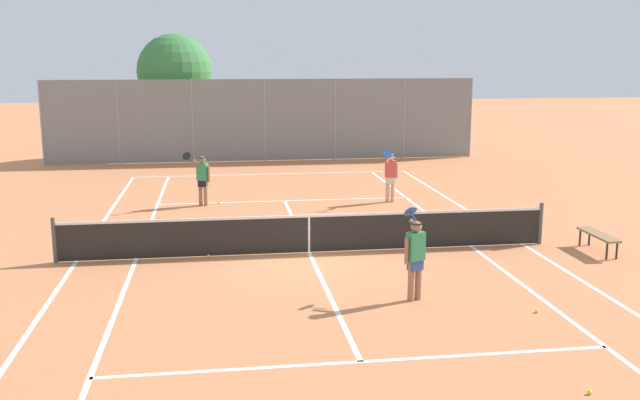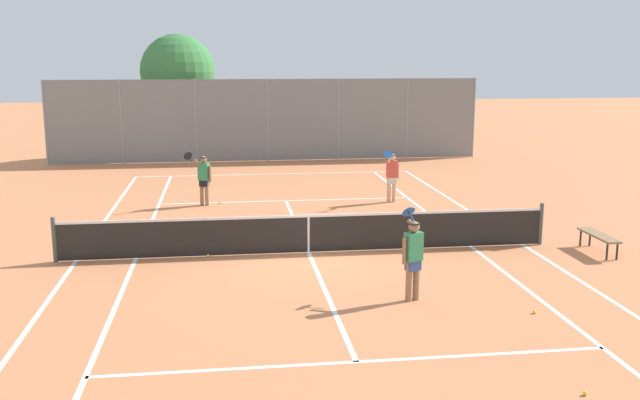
{
  "view_description": "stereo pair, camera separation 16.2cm",
  "coord_description": "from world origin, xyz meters",
  "px_view_note": "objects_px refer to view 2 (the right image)",
  "views": [
    {
      "loc": [
        -2.12,
        -16.67,
        4.73
      ],
      "look_at": [
        0.49,
        1.5,
        1.0
      ],
      "focal_mm": 40.0,
      "sensor_mm": 36.0,
      "label": 1
    },
    {
      "loc": [
        -1.96,
        -16.7,
        4.73
      ],
      "look_at": [
        0.49,
        1.5,
        1.0
      ],
      "focal_mm": 40.0,
      "sensor_mm": 36.0,
      "label": 2
    }
  ],
  "objects_px": {
    "player_far_right": "(392,174)",
    "loose_tennis_ball_3": "(535,312)",
    "player_far_left": "(204,177)",
    "loose_tennis_ball_2": "(241,226)",
    "tennis_net": "(308,232)",
    "loose_tennis_ball_1": "(208,255)",
    "loose_tennis_ball_4": "(220,203)",
    "tree_behind_left": "(178,74)",
    "player_near_side": "(413,255)",
    "courtside_bench": "(599,237)",
    "loose_tennis_ball_0": "(585,393)"
  },
  "relations": [
    {
      "from": "player_far_left",
      "to": "player_far_right",
      "type": "distance_m",
      "value": 6.09
    },
    {
      "from": "loose_tennis_ball_2",
      "to": "loose_tennis_ball_3",
      "type": "bearing_deg",
      "value": -55.21
    },
    {
      "from": "player_near_side",
      "to": "courtside_bench",
      "type": "xyz_separation_m",
      "value": [
        5.39,
        2.74,
        -0.52
      ]
    },
    {
      "from": "loose_tennis_ball_0",
      "to": "tree_behind_left",
      "type": "bearing_deg",
      "value": 105.22
    },
    {
      "from": "loose_tennis_ball_3",
      "to": "player_far_left",
      "type": "bearing_deg",
      "value": 120.58
    },
    {
      "from": "loose_tennis_ball_1",
      "to": "loose_tennis_ball_4",
      "type": "distance_m",
      "value": 6.3
    },
    {
      "from": "tennis_net",
      "to": "loose_tennis_ball_4",
      "type": "distance_m",
      "value": 6.63
    },
    {
      "from": "loose_tennis_ball_0",
      "to": "loose_tennis_ball_4",
      "type": "xyz_separation_m",
      "value": [
        -5.17,
        14.19,
        0.0
      ]
    },
    {
      "from": "loose_tennis_ball_2",
      "to": "courtside_bench",
      "type": "relative_size",
      "value": 0.04
    },
    {
      "from": "player_near_side",
      "to": "loose_tennis_ball_2",
      "type": "relative_size",
      "value": 26.88
    },
    {
      "from": "loose_tennis_ball_4",
      "to": "tree_behind_left",
      "type": "xyz_separation_m",
      "value": [
        -1.9,
        11.8,
        3.86
      ]
    },
    {
      "from": "loose_tennis_ball_2",
      "to": "tennis_net",
      "type": "bearing_deg",
      "value": -61.18
    },
    {
      "from": "player_far_left",
      "to": "courtside_bench",
      "type": "relative_size",
      "value": 1.18
    },
    {
      "from": "tennis_net",
      "to": "loose_tennis_ball_2",
      "type": "bearing_deg",
      "value": 118.82
    },
    {
      "from": "player_far_left",
      "to": "loose_tennis_ball_3",
      "type": "bearing_deg",
      "value": -59.42
    },
    {
      "from": "player_far_left",
      "to": "tree_behind_left",
      "type": "bearing_deg",
      "value": 96.66
    },
    {
      "from": "player_far_right",
      "to": "loose_tennis_ball_3",
      "type": "bearing_deg",
      "value": -88.51
    },
    {
      "from": "courtside_bench",
      "to": "player_far_right",
      "type": "bearing_deg",
      "value": 118.19
    },
    {
      "from": "loose_tennis_ball_0",
      "to": "loose_tennis_ball_4",
      "type": "bearing_deg",
      "value": 110.03
    },
    {
      "from": "tennis_net",
      "to": "tree_behind_left",
      "type": "xyz_separation_m",
      "value": [
        -4.06,
        18.04,
        3.38
      ]
    },
    {
      "from": "loose_tennis_ball_1",
      "to": "tennis_net",
      "type": "bearing_deg",
      "value": 1.06
    },
    {
      "from": "player_near_side",
      "to": "tree_behind_left",
      "type": "bearing_deg",
      "value": 104.64
    },
    {
      "from": "player_far_right",
      "to": "loose_tennis_ball_4",
      "type": "bearing_deg",
      "value": 174.78
    },
    {
      "from": "loose_tennis_ball_0",
      "to": "courtside_bench",
      "type": "bearing_deg",
      "value": 60.22
    },
    {
      "from": "player_near_side",
      "to": "loose_tennis_ball_3",
      "type": "relative_size",
      "value": 26.88
    },
    {
      "from": "player_near_side",
      "to": "loose_tennis_ball_0",
      "type": "xyz_separation_m",
      "value": [
        1.4,
        -4.25,
        -0.89
      ]
    },
    {
      "from": "player_far_right",
      "to": "tree_behind_left",
      "type": "distance_m",
      "value": 14.71
    },
    {
      "from": "loose_tennis_ball_1",
      "to": "courtside_bench",
      "type": "bearing_deg",
      "value": -5.5
    },
    {
      "from": "loose_tennis_ball_2",
      "to": "loose_tennis_ball_3",
      "type": "relative_size",
      "value": 1.0
    },
    {
      "from": "loose_tennis_ball_4",
      "to": "tree_behind_left",
      "type": "bearing_deg",
      "value": 99.15
    },
    {
      "from": "loose_tennis_ball_3",
      "to": "courtside_bench",
      "type": "distance_m",
      "value": 5.04
    },
    {
      "from": "loose_tennis_ball_0",
      "to": "loose_tennis_ball_1",
      "type": "distance_m",
      "value": 9.59
    },
    {
      "from": "player_far_right",
      "to": "courtside_bench",
      "type": "relative_size",
      "value": 1.18
    },
    {
      "from": "tree_behind_left",
      "to": "player_far_left",
      "type": "bearing_deg",
      "value": -83.34
    },
    {
      "from": "loose_tennis_ball_1",
      "to": "player_far_left",
      "type": "bearing_deg",
      "value": 92.13
    },
    {
      "from": "tennis_net",
      "to": "courtside_bench",
      "type": "distance_m",
      "value": 7.07
    },
    {
      "from": "tennis_net",
      "to": "loose_tennis_ball_1",
      "type": "relative_size",
      "value": 181.82
    },
    {
      "from": "loose_tennis_ball_0",
      "to": "tree_behind_left",
      "type": "distance_m",
      "value": 27.2
    },
    {
      "from": "tree_behind_left",
      "to": "courtside_bench",
      "type": "bearing_deg",
      "value": -59.77
    },
    {
      "from": "player_far_right",
      "to": "tree_behind_left",
      "type": "height_order",
      "value": "tree_behind_left"
    },
    {
      "from": "tree_behind_left",
      "to": "loose_tennis_ball_1",
      "type": "bearing_deg",
      "value": -84.85
    },
    {
      "from": "player_far_left",
      "to": "loose_tennis_ball_2",
      "type": "bearing_deg",
      "value": -71.03
    },
    {
      "from": "tennis_net",
      "to": "loose_tennis_ball_3",
      "type": "distance_m",
      "value": 6.02
    },
    {
      "from": "player_far_left",
      "to": "loose_tennis_ball_1",
      "type": "xyz_separation_m",
      "value": [
        0.23,
        -6.07,
        -0.89
      ]
    },
    {
      "from": "loose_tennis_ball_3",
      "to": "tree_behind_left",
      "type": "relative_size",
      "value": 0.01
    },
    {
      "from": "courtside_bench",
      "to": "loose_tennis_ball_0",
      "type": "bearing_deg",
      "value": -119.78
    },
    {
      "from": "tree_behind_left",
      "to": "loose_tennis_ball_0",
      "type": "bearing_deg",
      "value": -74.78
    },
    {
      "from": "loose_tennis_ball_4",
      "to": "courtside_bench",
      "type": "xyz_separation_m",
      "value": [
        9.17,
        -7.2,
        0.38
      ]
    },
    {
      "from": "player_far_left",
      "to": "player_far_right",
      "type": "xyz_separation_m",
      "value": [
        6.08,
        -0.29,
        0.0
      ]
    },
    {
      "from": "tennis_net",
      "to": "player_far_right",
      "type": "relative_size",
      "value": 6.76
    }
  ]
}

